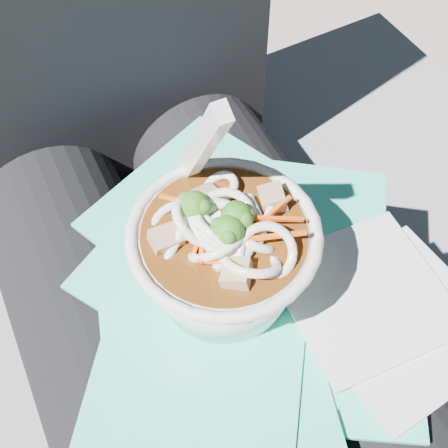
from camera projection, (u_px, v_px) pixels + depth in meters
name	position (u px, v px, depth m)	size (l,w,h in m)	color
stone_ledge	(172.00, 343.00, 0.89)	(1.00, 0.50, 0.43)	slate
lap	(213.00, 347.00, 0.57)	(0.32, 0.48, 0.15)	black
person_body	(172.00, 253.00, 0.59)	(0.34, 0.94, 0.98)	black
plastic_bag	(239.00, 311.00, 0.50)	(0.35, 0.40, 0.02)	#33D4B1
napkins	(386.00, 311.00, 0.48)	(0.15, 0.17, 0.01)	silver
udon_bowl	(224.00, 252.00, 0.46)	(0.16, 0.16, 0.19)	white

